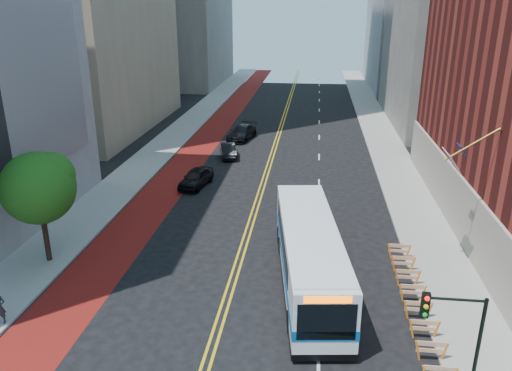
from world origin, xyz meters
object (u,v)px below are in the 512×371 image
object	(u,v)px
traffic_signal	(454,332)
car_a	(196,178)
street_tree	(39,185)
transit_bus	(309,253)
car_c	(242,133)
car_b	(228,151)

from	to	relation	value
traffic_signal	car_a	size ratio (longest dim) A/B	1.14
street_tree	transit_bus	bearing A→B (deg)	-2.50
transit_bus	car_c	size ratio (longest dim) A/B	2.46
traffic_signal	transit_bus	size ratio (longest dim) A/B	0.38
street_tree	car_a	distance (m)	15.68
transit_bus	car_c	distance (m)	31.74
street_tree	traffic_signal	bearing A→B (deg)	-24.82
traffic_signal	car_c	xyz separation A→B (m)	(-13.42, 39.52, -2.93)
traffic_signal	car_c	size ratio (longest dim) A/B	0.93
transit_bus	car_b	distance (m)	25.03
transit_bus	traffic_signal	bearing A→B (deg)	-66.87
traffic_signal	car_b	world-z (taller)	traffic_signal
car_c	traffic_signal	bearing A→B (deg)	-59.39
transit_bus	car_a	size ratio (longest dim) A/B	2.99
car_a	car_c	distance (m)	16.02
car_a	car_b	world-z (taller)	car_a
traffic_signal	street_tree	bearing A→B (deg)	155.18
car_a	car_b	xyz separation A→B (m)	(1.23, 8.78, -0.09)
street_tree	car_b	world-z (taller)	street_tree
street_tree	car_b	xyz separation A→B (m)	(6.88, 22.81, -4.24)
transit_bus	car_a	bearing A→B (deg)	116.41
street_tree	car_a	xyz separation A→B (m)	(5.65, 14.03, -4.15)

